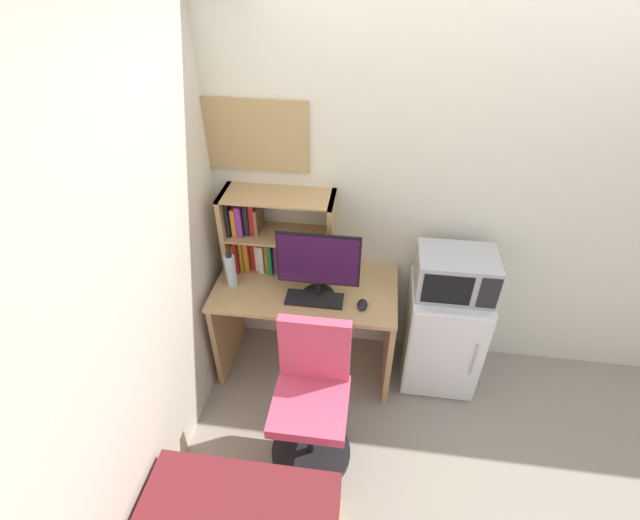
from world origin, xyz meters
The scene contains 12 objects.
wall_back centered at (0.40, 0.02, 1.30)m, with size 6.40×0.04×2.60m, color silver.
wall_left centered at (-1.62, -1.60, 1.30)m, with size 0.04×4.40×2.60m, color silver.
desk centered at (-0.95, -0.31, 0.53)m, with size 1.21×0.63×0.77m.
hutch_bookshelf centered at (-1.25, -0.13, 1.04)m, with size 0.73×0.29×0.57m.
monitor centered at (-0.85, -0.39, 1.02)m, with size 0.52×0.21×0.47m.
keyboard centered at (-0.87, -0.44, 0.78)m, with size 0.37×0.14×0.02m, color black.
computer_mouse centered at (-0.56, -0.46, 0.79)m, with size 0.06×0.10×0.04m, color black.
water_bottle centered at (-1.43, -0.36, 0.89)m, with size 0.07×0.07×0.25m.
mini_fridge centered at (0.00, -0.27, 0.40)m, with size 0.50×0.49×0.80m.
microwave centered at (0.00, -0.26, 0.94)m, with size 0.49×0.35×0.28m.
desk_chair centered at (-0.81, -0.97, 0.43)m, with size 0.50×0.50×0.97m.
wall_corkboard centered at (-1.36, -0.01, 1.67)m, with size 0.80×0.02×0.44m, color tan.
Camera 1 is at (-0.54, -2.58, 2.69)m, focal length 25.35 mm.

